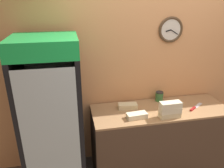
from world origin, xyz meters
TOP-DOWN VIEW (x-y plane):
  - wall_back at (0.00, 1.22)m, footprint 5.20×0.09m
  - prep_counter at (0.00, 0.86)m, footprint 1.77×0.62m
  - beverage_cooler at (-1.35, 0.86)m, footprint 0.66×0.72m
  - sandwich_stack_bottom at (0.02, 0.65)m, footprint 0.26×0.11m
  - sandwich_stack_middle at (0.02, 0.65)m, footprint 0.26×0.11m
  - sandwich_stack_top at (0.02, 0.65)m, footprint 0.25×0.11m
  - sandwich_flat_left at (-0.37, 0.71)m, footprint 0.25×0.13m
  - sandwich_flat_right at (-0.41, 0.96)m, footprint 0.25×0.13m
  - chefs_knife at (0.44, 0.79)m, footprint 0.28×0.21m
  - condiment_jar at (0.07, 1.09)m, footprint 0.11×0.11m

SIDE VIEW (x-z plane):
  - prep_counter at x=0.00m, z-range 0.00..0.88m
  - chefs_knife at x=0.44m, z-range 0.88..0.90m
  - sandwich_flat_left at x=-0.37m, z-range 0.88..0.94m
  - sandwich_flat_right at x=-0.41m, z-range 0.88..0.95m
  - sandwich_stack_bottom at x=0.02m, z-range 0.88..0.95m
  - condiment_jar at x=0.07m, z-range 0.88..1.02m
  - sandwich_stack_middle at x=0.02m, z-range 0.95..1.02m
  - beverage_cooler at x=-1.35m, z-range 0.08..1.95m
  - sandwich_stack_top at x=0.02m, z-range 1.02..1.08m
  - wall_back at x=0.00m, z-range 0.00..2.70m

